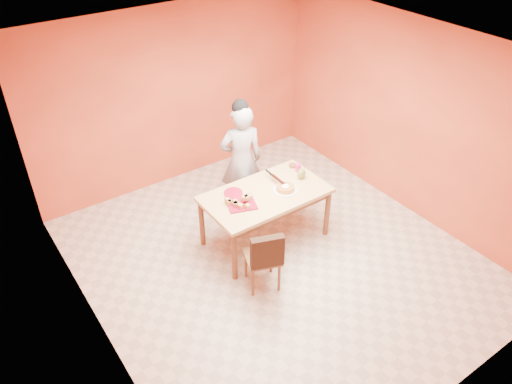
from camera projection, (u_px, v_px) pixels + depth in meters
floor at (276, 259)px, 6.45m from camera, size 5.00×5.00×0.00m
ceiling at (282, 55)px, 4.91m from camera, size 5.00×5.00×0.00m
wall_back at (176, 97)px, 7.36m from camera, size 4.50×0.00×4.50m
wall_left at (86, 245)px, 4.62m from camera, size 0.00×5.00×5.00m
wall_right at (411, 119)px, 6.75m from camera, size 0.00×5.00×5.00m
dining_table at (266, 199)px, 6.40m from camera, size 1.60×0.90×0.76m
dining_chair at (263, 256)px, 5.82m from camera, size 0.52×0.58×0.87m
pastry_pile at (241, 199)px, 6.12m from camera, size 0.31×0.31×0.10m
person at (241, 161)px, 6.86m from camera, size 0.70×0.58×1.66m
pastry_platter at (241, 203)px, 6.15m from camera, size 0.44×0.44×0.02m
red_dinner_plate at (233, 193)px, 6.34m from camera, size 0.31×0.31×0.01m
white_cake_plate at (285, 190)px, 6.39m from camera, size 0.41×0.41×0.01m
sponge_cake at (285, 188)px, 6.37m from camera, size 0.30×0.30×0.05m
cake_server at (277, 179)px, 6.48m from camera, size 0.06×0.29×0.01m
egg_ornament at (301, 174)px, 6.58m from camera, size 0.12×0.10×0.15m
magenta_glass at (298, 168)px, 6.74m from camera, size 0.09×0.09×0.11m
checker_tin at (293, 166)px, 6.86m from camera, size 0.12×0.12×0.03m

